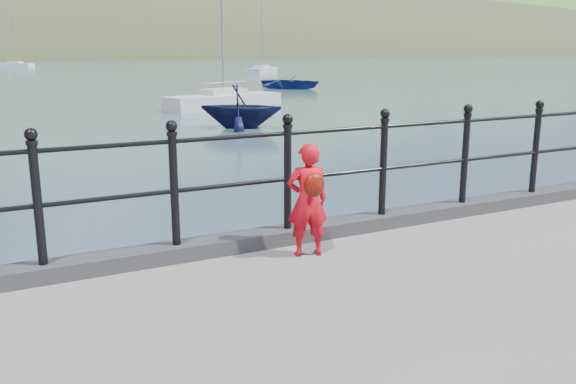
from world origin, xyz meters
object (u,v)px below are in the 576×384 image
launch_blue (291,82)px  sailboat_near (224,102)px  launch_navy (241,107)px  sailboat_far (262,71)px  railing (233,170)px  sailboat_deep (15,65)px  child (308,200)px

launch_blue → sailboat_near: 15.74m
launch_navy → sailboat_near: bearing=18.3°
launch_blue → launch_navy: size_ratio=1.50×
launch_navy → sailboat_near: 7.80m
sailboat_near → launch_blue: bearing=35.2°
sailboat_far → railing: bearing=-161.5°
sailboat_deep → sailboat_near: bearing=-46.2°
launch_blue → launch_navy: 23.09m
launch_blue → sailboat_far: (9.37, 25.60, -0.14)m
sailboat_deep → sailboat_far: (24.42, -37.81, 0.00)m
sailboat_deep → sailboat_far: size_ratio=0.91×
railing → sailboat_far: sailboat_far is taller
child → launch_navy: 17.69m
sailboat_deep → railing: bearing=-52.4°
child → sailboat_far: (27.95, 61.66, -1.22)m
launch_blue → sailboat_deep: bearing=69.5°
railing → launch_navy: size_ratio=5.84×
railing → sailboat_far: (28.53, 61.19, -1.48)m
launch_navy → railing: bearing=-168.2°
sailboat_deep → sailboat_far: 45.01m
launch_navy → sailboat_deep: size_ratio=0.36×
launch_blue → sailboat_near: bearing=-163.8°
child → launch_navy: child is taller
child → sailboat_deep: 99.54m
sailboat_near → sailboat_deep: sailboat_deep is taller
launch_navy → sailboat_deep: (-2.73, 82.94, -0.47)m
child → sailboat_far: 67.71m
child → launch_blue: (18.58, 36.06, -1.08)m
railing → sailboat_far: size_ratio=1.92×
sailboat_near → sailboat_deep: bearing=78.9°
child → sailboat_deep: sailboat_deep is taller
launch_blue → sailboat_near: size_ratio=0.55×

